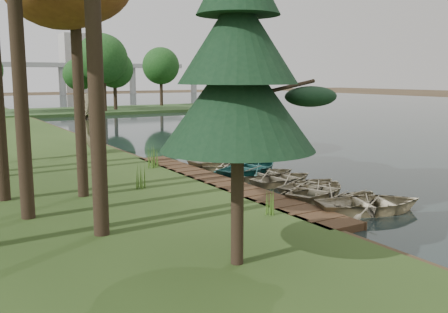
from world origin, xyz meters
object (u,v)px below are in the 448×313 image
stored_rowboat (93,146)px  boardwalk (220,185)px  rowboat_0 (370,201)px  rowboat_1 (356,198)px  rowboat_2 (319,188)px  pine_tree (238,65)px

stored_rowboat → boardwalk: bearing=-131.3°
rowboat_0 → rowboat_1: 0.94m
rowboat_2 → pine_tree: size_ratio=0.46×
stored_rowboat → pine_tree: size_ratio=0.47×
rowboat_1 → pine_tree: (-7.49, -3.21, 4.88)m
boardwalk → stored_rowboat: size_ratio=4.28×
rowboat_0 → pine_tree: (-7.28, -2.30, 4.79)m
rowboat_2 → rowboat_0: bearing=160.0°
boardwalk → pine_tree: pine_tree is taller
rowboat_0 → rowboat_2: size_ratio=1.10×
rowboat_0 → pine_tree: 9.01m
rowboat_2 → pine_tree: bearing=103.6°
stored_rowboat → pine_tree: pine_tree is taller
rowboat_0 → rowboat_1: bearing=6.9°
rowboat_0 → pine_tree: bearing=127.1°
pine_tree → stored_rowboat: bearing=83.3°
boardwalk → stored_rowboat: bearing=101.4°
stored_rowboat → pine_tree: (-2.39, -20.44, 4.57)m
boardwalk → rowboat_1: 6.26m
rowboat_0 → rowboat_2: (-0.06, 2.74, -0.04)m
rowboat_2 → stored_rowboat: stored_rowboat is taller
boardwalk → rowboat_1: (2.75, -5.62, 0.22)m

